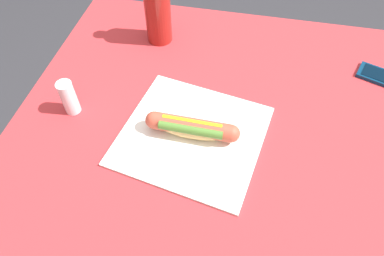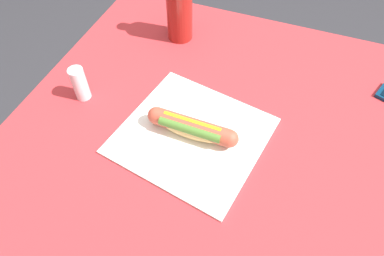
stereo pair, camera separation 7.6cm
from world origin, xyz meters
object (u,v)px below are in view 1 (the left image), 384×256
at_px(salt_shaker, 69,98).
at_px(soda_bottle, 157,9).
at_px(hot_dog, 192,128).
at_px(cell_phone, 383,77).

bearing_deg(salt_shaker, soda_bottle, -113.46).
distance_m(hot_dog, soda_bottle, 0.37).
bearing_deg(salt_shaker, cell_phone, -160.46).
relative_size(soda_bottle, salt_shaker, 2.57).
distance_m(hot_dog, cell_phone, 0.53).
bearing_deg(cell_phone, hot_dog, 32.36).
bearing_deg(hot_dog, cell_phone, -147.64).
bearing_deg(hot_dog, soda_bottle, -63.71).
distance_m(soda_bottle, salt_shaker, 0.34).
bearing_deg(cell_phone, soda_bottle, -4.07).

